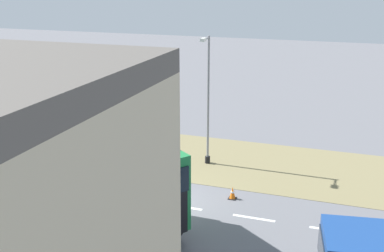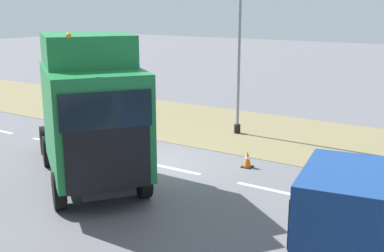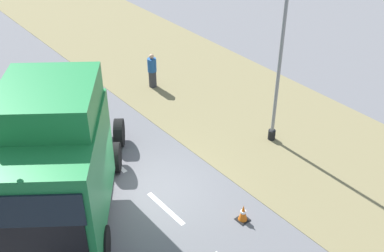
{
  "view_description": "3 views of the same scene",
  "coord_description": "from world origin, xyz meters",
  "px_view_note": "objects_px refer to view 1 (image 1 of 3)",
  "views": [
    {
      "loc": [
        18.03,
        7.56,
        9.74
      ],
      "look_at": [
        -2.65,
        0.42,
        2.91
      ],
      "focal_mm": 45.0,
      "sensor_mm": 36.0,
      "label": 1
    },
    {
      "loc": [
        12.71,
        9.66,
        5.41
      ],
      "look_at": [
        -0.29,
        1.3,
        1.52
      ],
      "focal_mm": 45.0,
      "sensor_mm": 36.0,
      "label": 2
    },
    {
      "loc": [
        6.33,
        9.98,
        10.42
      ],
      "look_at": [
        -1.55,
        0.3,
        2.12
      ],
      "focal_mm": 45.0,
      "sensor_mm": 36.0,
      "label": 3
    }
  ],
  "objects_px": {
    "lorry_cab": "(129,178)",
    "pedestrian": "(97,144)",
    "traffic_cone_trailing": "(67,168)",
    "lamp_post": "(208,106)",
    "traffic_cone_lead": "(232,193)"
  },
  "relations": [
    {
      "from": "lorry_cab",
      "to": "pedestrian",
      "type": "height_order",
      "value": "lorry_cab"
    },
    {
      "from": "lorry_cab",
      "to": "traffic_cone_trailing",
      "type": "relative_size",
      "value": 12.4
    },
    {
      "from": "lorry_cab",
      "to": "pedestrian",
      "type": "bearing_deg",
      "value": -104.94
    },
    {
      "from": "lorry_cab",
      "to": "pedestrian",
      "type": "distance_m",
      "value": 8.97
    },
    {
      "from": "lorry_cab",
      "to": "lamp_post",
      "type": "distance_m",
      "value": 8.0
    },
    {
      "from": "traffic_cone_lead",
      "to": "traffic_cone_trailing",
      "type": "height_order",
      "value": "same"
    },
    {
      "from": "traffic_cone_lead",
      "to": "lamp_post",
      "type": "bearing_deg",
      "value": -147.33
    },
    {
      "from": "lorry_cab",
      "to": "lamp_post",
      "type": "height_order",
      "value": "lamp_post"
    },
    {
      "from": "lamp_post",
      "to": "traffic_cone_lead",
      "type": "height_order",
      "value": "lamp_post"
    },
    {
      "from": "lorry_cab",
      "to": "traffic_cone_lead",
      "type": "height_order",
      "value": "lorry_cab"
    },
    {
      "from": "traffic_cone_lead",
      "to": "traffic_cone_trailing",
      "type": "xyz_separation_m",
      "value": [
        -0.06,
        -8.78,
        0.0
      ]
    },
    {
      "from": "lorry_cab",
      "to": "traffic_cone_trailing",
      "type": "xyz_separation_m",
      "value": [
        -4.27,
        -5.72,
        -2.04
      ]
    },
    {
      "from": "lamp_post",
      "to": "traffic_cone_trailing",
      "type": "xyz_separation_m",
      "value": [
        3.64,
        -6.4,
        -2.99
      ]
    },
    {
      "from": "lamp_post",
      "to": "traffic_cone_trailing",
      "type": "bearing_deg",
      "value": -60.36
    },
    {
      "from": "lorry_cab",
      "to": "traffic_cone_trailing",
      "type": "height_order",
      "value": "lorry_cab"
    }
  ]
}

